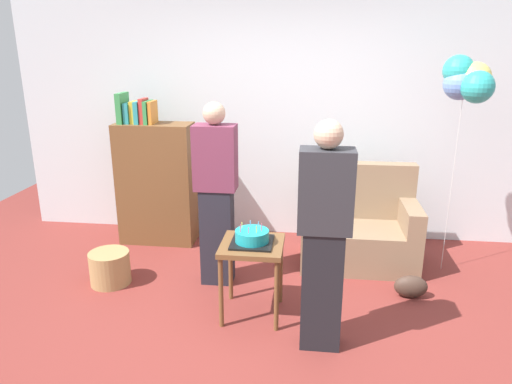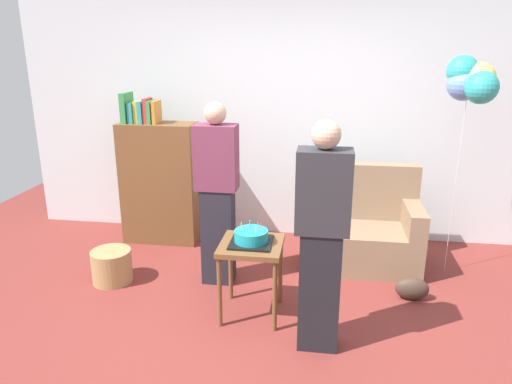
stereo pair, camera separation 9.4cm
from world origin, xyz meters
name	(u,v)px [view 2 (the right image)]	position (x,y,z in m)	size (l,w,h in m)	color
ground_plane	(267,332)	(0.00, 0.00, 0.00)	(8.00, 8.00, 0.00)	maroon
wall_back	(291,115)	(0.00, 2.05, 1.35)	(6.00, 0.10, 2.70)	silver
couch	(361,230)	(0.76, 1.34, 0.34)	(1.10, 0.70, 0.96)	#8C7054
bookshelf	(159,180)	(-1.37, 1.61, 0.68)	(0.80, 0.36, 1.61)	brown
side_table	(251,254)	(-0.15, 0.24, 0.52)	(0.48, 0.48, 0.61)	brown
birthday_cake	(251,237)	(-0.15, 0.24, 0.66)	(0.32, 0.32, 0.17)	black
person_blowing_candles	(217,194)	(-0.54, 0.75, 0.83)	(0.36, 0.22, 1.63)	#23232D
person_holding_cake	(322,238)	(0.38, -0.10, 0.83)	(0.36, 0.22, 1.63)	black
wicker_basket	(112,266)	(-1.50, 0.59, 0.15)	(0.36, 0.36, 0.30)	#A88451
handbag	(412,289)	(1.16, 0.66, 0.10)	(0.28, 0.14, 0.20)	#473328
balloon_bunch	(472,81)	(1.58, 1.25, 1.79)	(0.40, 0.42, 2.00)	silver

